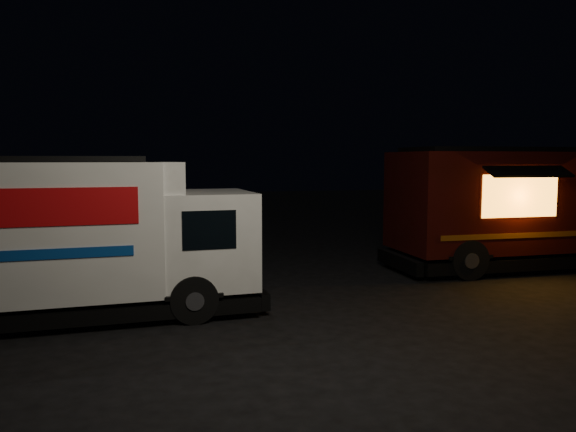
# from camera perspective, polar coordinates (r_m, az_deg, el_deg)

# --- Properties ---
(ground) EXTENTS (80.00, 80.00, 0.00)m
(ground) POSITION_cam_1_polar(r_m,az_deg,el_deg) (11.09, 1.44, -9.57)
(ground) COLOR black
(ground) RESTS_ON ground
(white_truck) EXTENTS (6.68, 2.51, 2.99)m
(white_truck) POSITION_cam_1_polar(r_m,az_deg,el_deg) (11.02, -20.06, -2.08)
(white_truck) COLOR white
(white_truck) RESTS_ON ground
(red_truck) EXTENTS (7.01, 2.65, 3.25)m
(red_truck) POSITION_cam_1_polar(r_m,az_deg,el_deg) (16.39, 22.08, 0.76)
(red_truck) COLOR #340A09
(red_truck) RESTS_ON ground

